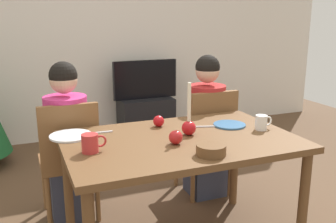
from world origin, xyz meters
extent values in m
cube|color=silver|center=(0.00, 2.60, 1.30)|extent=(6.40, 0.10, 2.60)
cube|color=brown|center=(0.00, 0.00, 0.73)|extent=(1.40, 0.90, 0.04)
cylinder|color=brown|center=(0.64, -0.39, 0.35)|extent=(0.06, 0.06, 0.71)
cylinder|color=brown|center=(-0.64, 0.39, 0.35)|extent=(0.06, 0.06, 0.71)
cylinder|color=brown|center=(0.64, 0.39, 0.35)|extent=(0.06, 0.06, 0.71)
cube|color=brown|center=(-0.59, 0.69, 0.43)|extent=(0.40, 0.40, 0.04)
cube|color=brown|center=(-0.59, 0.51, 0.68)|extent=(0.40, 0.04, 0.45)
cylinder|color=brown|center=(-0.42, 0.86, 0.21)|extent=(0.04, 0.04, 0.41)
cylinder|color=brown|center=(-0.76, 0.86, 0.21)|extent=(0.04, 0.04, 0.41)
cylinder|color=brown|center=(-0.42, 0.52, 0.21)|extent=(0.04, 0.04, 0.41)
cylinder|color=brown|center=(-0.76, 0.52, 0.21)|extent=(0.04, 0.04, 0.41)
cube|color=brown|center=(0.51, 0.69, 0.43)|extent=(0.40, 0.40, 0.04)
cube|color=brown|center=(0.51, 0.51, 0.68)|extent=(0.40, 0.04, 0.45)
cylinder|color=brown|center=(0.68, 0.86, 0.21)|extent=(0.04, 0.04, 0.41)
cylinder|color=brown|center=(0.34, 0.86, 0.21)|extent=(0.04, 0.04, 0.41)
cylinder|color=brown|center=(0.68, 0.52, 0.21)|extent=(0.04, 0.04, 0.41)
cylinder|color=brown|center=(0.34, 0.52, 0.21)|extent=(0.04, 0.04, 0.41)
cube|color=#33384C|center=(-0.59, 0.64, 0.23)|extent=(0.28, 0.28, 0.45)
cylinder|color=#D1337A|center=(-0.59, 0.64, 0.69)|extent=(0.30, 0.30, 0.48)
sphere|color=tan|center=(-0.59, 0.64, 1.04)|extent=(0.19, 0.19, 0.19)
sphere|color=black|center=(-0.59, 0.64, 1.07)|extent=(0.19, 0.19, 0.19)
cube|color=#33384C|center=(0.51, 0.64, 0.23)|extent=(0.28, 0.28, 0.45)
cylinder|color=#AD2323|center=(0.51, 0.64, 0.69)|extent=(0.30, 0.30, 0.48)
sphere|color=tan|center=(0.51, 0.64, 1.04)|extent=(0.19, 0.19, 0.19)
sphere|color=black|center=(0.51, 0.64, 1.07)|extent=(0.19, 0.19, 0.19)
cube|color=black|center=(0.55, 2.30, 0.24)|extent=(0.64, 0.40, 0.48)
cube|color=black|center=(0.55, 2.30, 0.71)|extent=(0.79, 0.04, 0.46)
cube|color=black|center=(0.55, 2.30, 0.71)|extent=(0.76, 0.05, 0.46)
sphere|color=red|center=(0.08, 0.04, 0.80)|extent=(0.09, 0.09, 0.09)
cylinder|color=#EFE5C6|center=(0.08, 0.04, 0.96)|extent=(0.02, 0.02, 0.24)
cylinder|color=silver|center=(-0.61, 0.28, 0.76)|extent=(0.26, 0.26, 0.01)
cylinder|color=teal|center=(0.42, 0.12, 0.76)|extent=(0.22, 0.22, 0.01)
cylinder|color=#B72D2D|center=(-0.55, -0.04, 0.80)|extent=(0.09, 0.09, 0.10)
torus|color=#B72D2D|center=(-0.50, -0.04, 0.81)|extent=(0.07, 0.01, 0.07)
cylinder|color=white|center=(0.56, -0.03, 0.80)|extent=(0.08, 0.08, 0.10)
torus|color=white|center=(0.61, -0.03, 0.80)|extent=(0.07, 0.01, 0.07)
cube|color=silver|center=(-0.44, 0.28, 0.75)|extent=(0.18, 0.02, 0.01)
cube|color=silver|center=(0.25, 0.15, 0.75)|extent=(0.18, 0.06, 0.01)
cylinder|color=brown|center=(0.04, -0.32, 0.78)|extent=(0.16, 0.16, 0.06)
sphere|color=red|center=(-0.04, 0.28, 0.79)|extent=(0.07, 0.07, 0.07)
sphere|color=red|center=(-0.07, -0.09, 0.79)|extent=(0.08, 0.08, 0.08)
camera|label=1|loc=(-0.90, -2.03, 1.49)|focal=41.10mm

